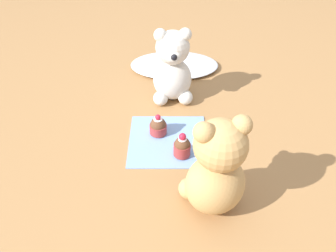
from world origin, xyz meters
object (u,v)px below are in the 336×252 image
teddy_bear_tan (216,170)px  cupcake_near_tan_bear (182,146)px  teddy_bear_cream (173,69)px  cupcake_near_cream_bear (158,126)px

teddy_bear_tan → cupcake_near_tan_bear: size_ratio=3.54×
teddy_bear_cream → cupcake_near_cream_bear: (-0.04, -0.18, -0.08)m
teddy_bear_tan → cupcake_near_tan_bear: (-0.06, 0.16, -0.08)m
cupcake_near_tan_bear → teddy_bear_tan: bearing=-67.6°
teddy_bear_cream → teddy_bear_tan: (0.09, -0.42, 0.01)m
teddy_bear_cream → cupcake_near_tan_bear: teddy_bear_cream is taller
teddy_bear_tan → cupcake_near_tan_bear: bearing=-83.4°
teddy_bear_cream → teddy_bear_tan: size_ratio=0.93×
teddy_bear_cream → cupcake_near_cream_bear: size_ratio=3.72×
teddy_bear_cream → cupcake_near_cream_bear: bearing=-106.5°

